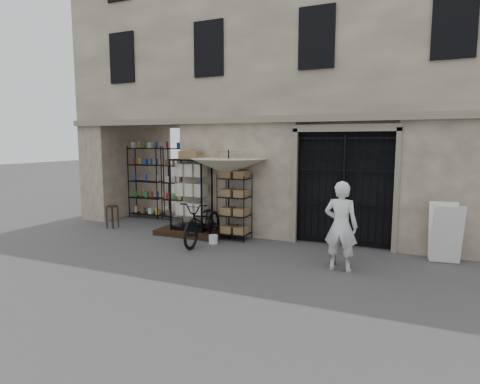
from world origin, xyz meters
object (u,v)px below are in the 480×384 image
at_px(wire_rack, 235,208).
at_px(steel_bollard, 333,248).
at_px(bicycle, 204,243).
at_px(display_cabinet, 191,198).
at_px(easel_sign, 445,233).
at_px(market_umbrella, 229,162).
at_px(white_bucket, 213,239).
at_px(shopkeeper, 339,270).
at_px(wooden_stool, 112,216).

distance_m(wire_rack, steel_bollard, 3.16).
distance_m(wire_rack, bicycle, 1.25).
distance_m(display_cabinet, easel_sign, 6.53).
bearing_deg(wire_rack, steel_bollard, -12.73).
distance_m(wire_rack, market_umbrella, 1.24).
xyz_separation_m(wire_rack, white_bucket, (-0.33, -0.62, -0.76)).
xyz_separation_m(shopkeeper, easel_sign, (2.02, 1.47, 0.67)).
distance_m(display_cabinet, shopkeeper, 4.87).
distance_m(shopkeeper, easel_sign, 2.59).
xyz_separation_m(wooden_stool, shopkeeper, (7.15, -1.27, -0.37)).
bearing_deg(easel_sign, wooden_stool, 173.54).
bearing_deg(easel_sign, wire_rack, 172.15).
bearing_deg(bicycle, display_cabinet, 133.38).
bearing_deg(easel_sign, market_umbrella, 171.69).
bearing_deg(bicycle, white_bucket, 3.23).
relative_size(display_cabinet, shopkeeper, 1.17).
xyz_separation_m(display_cabinet, wire_rack, (1.40, -0.06, -0.18)).
bearing_deg(easel_sign, bicycle, 178.72).
bearing_deg(steel_bollard, wooden_stool, 172.16).
xyz_separation_m(market_umbrella, wooden_stool, (-3.86, -0.26, -1.73)).
height_order(display_cabinet, wooden_stool, display_cabinet).
bearing_deg(market_umbrella, shopkeeper, -24.85).
xyz_separation_m(display_cabinet, bicycle, (0.80, -0.72, -1.06)).
relative_size(steel_bollard, shopkeeper, 0.39).
relative_size(display_cabinet, steel_bollard, 2.99).
height_order(steel_bollard, easel_sign, easel_sign).
distance_m(display_cabinet, bicycle, 1.51).
height_order(white_bucket, easel_sign, easel_sign).
height_order(market_umbrella, wooden_stool, market_umbrella).
relative_size(wire_rack, shopkeeper, 0.96).
bearing_deg(easel_sign, display_cabinet, 171.63).
height_order(market_umbrella, shopkeeper, market_umbrella).
height_order(shopkeeper, easel_sign, easel_sign).
bearing_deg(white_bucket, display_cabinet, 147.43).
bearing_deg(white_bucket, wire_rack, 61.67).
relative_size(bicycle, shopkeeper, 1.15).
distance_m(market_umbrella, wooden_stool, 4.24).
distance_m(display_cabinet, wooden_stool, 2.76).
bearing_deg(wooden_stool, white_bucket, -6.19).
relative_size(market_umbrella, steel_bollard, 3.99).
xyz_separation_m(display_cabinet, shopkeeper, (4.50, -1.54, -1.06)).
bearing_deg(display_cabinet, wire_rack, 16.95).
bearing_deg(steel_bollard, shopkeeper, -56.91).
xyz_separation_m(wooden_stool, steel_bollard, (6.95, -0.96, -0.00)).
relative_size(bicycle, easel_sign, 1.67).
distance_m(steel_bollard, easel_sign, 2.53).
height_order(wire_rack, wooden_stool, wire_rack).
relative_size(display_cabinet, wooden_stool, 3.10).
bearing_deg(bicycle, shopkeeper, -17.20).
bearing_deg(bicycle, wire_rack, 42.83).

